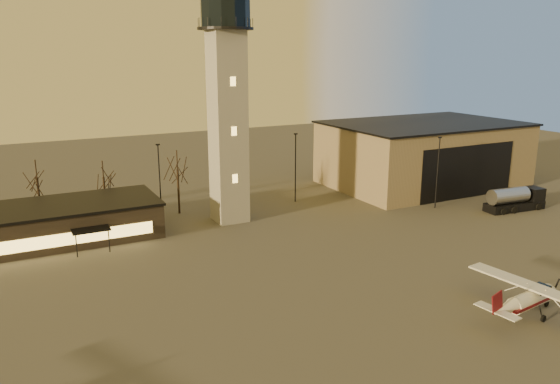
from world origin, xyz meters
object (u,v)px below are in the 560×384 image
(hangar, at_px, (423,153))
(fuel_truck, at_px, (514,201))
(cessna_front, at_px, (532,301))
(terminal, at_px, (47,224))
(control_tower, at_px, (227,94))

(hangar, distance_m, fuel_truck, 18.32)
(cessna_front, relative_size, fuel_truck, 1.37)
(terminal, distance_m, cessna_front, 51.51)
(hangar, xyz_separation_m, fuel_truck, (0.99, -17.89, -3.85))
(cessna_front, bearing_deg, terminal, 124.81)
(control_tower, height_order, fuel_truck, control_tower)
(cessna_front, bearing_deg, fuel_truck, 35.10)
(hangar, bearing_deg, control_tower, -173.69)
(cessna_front, distance_m, fuel_truck, 33.12)
(hangar, distance_m, cessna_front, 46.73)
(terminal, bearing_deg, hangar, 1.97)
(fuel_truck, bearing_deg, hangar, 98.84)
(fuel_truck, bearing_deg, cessna_front, -131.95)
(control_tower, relative_size, fuel_truck, 3.59)
(fuel_truck, bearing_deg, terminal, 170.59)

